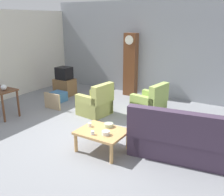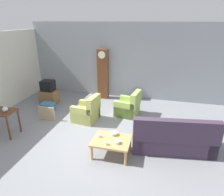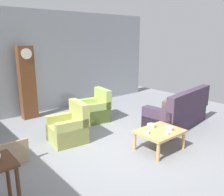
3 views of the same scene
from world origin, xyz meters
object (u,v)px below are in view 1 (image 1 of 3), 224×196
framed_picture_leaning (52,101)px  cup_white_porcelain (90,125)px  coffee_table_wood (102,134)px  armchair_olive_near (96,104)px  glass_dome_cloche (4,87)px  armchair_olive_far (150,104)px  tv_stand_cabinet (65,87)px  couch_floral (185,141)px  bowl_white_stacked (106,133)px  bowl_shallow_green (109,125)px  cup_blue_rimmed (93,133)px  storage_box_blue (59,96)px  tv_crt (64,73)px  grandfather_clock (131,65)px

framed_picture_leaning → cup_white_porcelain: 2.66m
coffee_table_wood → framed_picture_leaning: framed_picture_leaning is taller
framed_picture_leaning → armchair_olive_near: bearing=12.3°
glass_dome_cloche → cup_white_porcelain: bearing=-1.9°
armchair_olive_far → tv_stand_cabinet: bearing=175.6°
couch_floral → armchair_olive_near: size_ratio=2.39×
glass_dome_cloche → bowl_white_stacked: size_ratio=1.00×
couch_floral → bowl_shallow_green: 1.55m
coffee_table_wood → couch_floral: bearing=21.2°
glass_dome_cloche → cup_blue_rimmed: size_ratio=2.06×
framed_picture_leaning → glass_dome_cloche: size_ratio=3.85×
bowl_white_stacked → framed_picture_leaning: bearing=153.1°
tv_stand_cabinet → cup_blue_rimmed: (3.29, -2.91, 0.19)m
tv_stand_cabinet → bowl_shallow_green: tv_stand_cabinet is taller
coffee_table_wood → glass_dome_cloche: glass_dome_cloche is taller
glass_dome_cloche → framed_picture_leaning: bearing=65.0°
storage_box_blue → cup_white_porcelain: size_ratio=5.88×
armchair_olive_far → storage_box_blue: (-3.05, -0.41, -0.15)m
framed_picture_leaning → bowl_shallow_green: bearing=-21.9°
storage_box_blue → framed_picture_leaning: bearing=-61.2°
tv_stand_cabinet → storage_box_blue: tv_stand_cabinet is taller
couch_floral → tv_crt: size_ratio=4.59×
grandfather_clock → glass_dome_cloche: size_ratio=13.76×
armchair_olive_far → glass_dome_cloche: glass_dome_cloche is taller
storage_box_blue → cup_white_porcelain: cup_white_porcelain is taller
grandfather_clock → storage_box_blue: bearing=-132.1°
coffee_table_wood → glass_dome_cloche: bearing=177.4°
armchair_olive_far → tv_stand_cabinet: armchair_olive_far is taller
armchair_olive_far → cup_blue_rimmed: 2.65m
couch_floral → bowl_shallow_green: couch_floral is taller
framed_picture_leaning → glass_dome_cloche: (-0.55, -1.17, 0.62)m
armchair_olive_far → cup_white_porcelain: 2.39m
tv_crt → bowl_shallow_green: 4.15m
armchair_olive_far → bowl_white_stacked: armchair_olive_far is taller
coffee_table_wood → cup_white_porcelain: cup_white_porcelain is taller
tv_crt → cup_blue_rimmed: 4.40m
cup_white_porcelain → tv_stand_cabinet: bearing=139.0°
armchair_olive_far → glass_dome_cloche: size_ratio=5.91×
armchair_olive_far → glass_dome_cloche: bearing=-145.0°
coffee_table_wood → bowl_shallow_green: bearing=88.0°
grandfather_clock → couch_floral: bearing=-48.6°
armchair_olive_far → cup_white_porcelain: armchair_olive_far is taller
armchair_olive_near → tv_crt: (-2.06, 1.05, 0.47)m
glass_dome_cloche → cup_white_porcelain: size_ratio=1.96×
armchair_olive_near → glass_dome_cloche: size_ratio=5.91×
cup_white_porcelain → storage_box_blue: bearing=144.1°
storage_box_blue → glass_dome_cloche: (-0.17, -1.85, 0.71)m
tv_crt → framed_picture_leaning: size_ratio=0.80×
armchair_olive_near → cup_blue_rimmed: 2.23m
armchair_olive_near → grandfather_clock: grandfather_clock is taller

